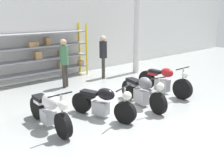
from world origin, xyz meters
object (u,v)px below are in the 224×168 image
at_px(motorcycle_grey, 143,91).
at_px(toolbox, 184,88).
at_px(person_near_rack, 103,53).
at_px(shelving_rack, 44,53).
at_px(motorcycle_white, 49,110).
at_px(motorcycle_black, 103,103).
at_px(person_browsing, 64,59).
at_px(motorcycle_red, 164,81).

distance_m(motorcycle_grey, toolbox, 2.12).
distance_m(motorcycle_grey, person_near_rack, 3.60).
bearing_deg(shelving_rack, toolbox, -57.76).
distance_m(motorcycle_white, person_near_rack, 4.95).
relative_size(shelving_rack, motorcycle_black, 2.12).
bearing_deg(toolbox, shelving_rack, 122.24).
height_order(person_browsing, person_near_rack, same).
xyz_separation_m(shelving_rack, motorcycle_grey, (0.85, -4.61, -0.68)).
relative_size(shelving_rack, person_near_rack, 2.27).
bearing_deg(motorcycle_white, motorcycle_grey, 81.23).
bearing_deg(person_browsing, toolbox, -171.96).
distance_m(motorcycle_black, motorcycle_red, 2.89).
bearing_deg(person_near_rack, motorcycle_grey, 112.39).
relative_size(motorcycle_grey, person_browsing, 1.14).
bearing_deg(person_near_rack, person_browsing, 45.58).
distance_m(shelving_rack, toolbox, 5.61).
xyz_separation_m(motorcycle_white, toolbox, (4.89, -0.55, -0.33)).
height_order(person_browsing, toolbox, person_browsing).
bearing_deg(motorcycle_white, person_near_rack, 126.53).
bearing_deg(motorcycle_black, toolbox, 70.00).
xyz_separation_m(person_browsing, person_near_rack, (1.93, 0.11, -0.00)).
xyz_separation_m(motorcycle_grey, person_browsing, (-0.72, 3.22, 0.61)).
bearing_deg(motorcycle_red, motorcycle_grey, -77.43).
bearing_deg(motorcycle_white, toolbox, 84.78).
relative_size(motorcycle_white, motorcycle_black, 1.03).
height_order(motorcycle_white, person_browsing, person_browsing).
height_order(shelving_rack, person_near_rack, shelving_rack).
relative_size(person_browsing, person_near_rack, 1.00).
bearing_deg(motorcycle_black, motorcycle_red, 76.91).
bearing_deg(shelving_rack, motorcycle_black, -97.54).
relative_size(person_near_rack, toolbox, 4.10).
bearing_deg(motorcycle_red, person_browsing, -143.31).
xyz_separation_m(person_browsing, toolbox, (2.82, -3.28, -0.93)).
height_order(motorcycle_white, person_near_rack, person_near_rack).
relative_size(motorcycle_black, motorcycle_grey, 0.94).
bearing_deg(toolbox, motorcycle_red, 150.46).
bearing_deg(motorcycle_black, shelving_rack, 154.90).
height_order(shelving_rack, motorcycle_black, shelving_rack).
distance_m(shelving_rack, motorcycle_white, 4.60).
bearing_deg(motorcycle_white, motorcycle_red, 88.83).
xyz_separation_m(person_near_rack, toolbox, (0.89, -3.39, -0.93)).
bearing_deg(motorcycle_grey, motorcycle_red, 112.95).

